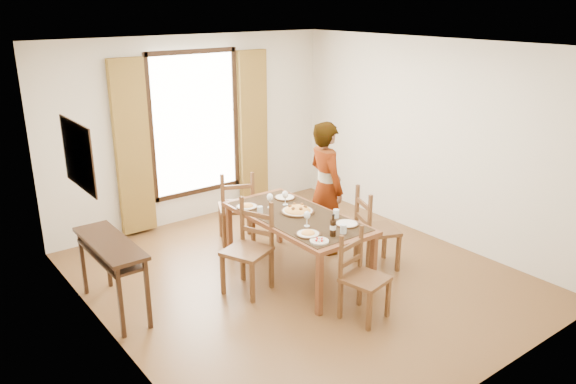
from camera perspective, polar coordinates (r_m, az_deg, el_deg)
ground at (r=6.82m, az=1.17°, el=-8.59°), size 5.00×5.00×0.00m
room_shell at (r=6.35m, az=0.51°, el=4.27°), size 4.60×5.10×2.74m
console_table at (r=6.12m, az=-17.59°, el=-5.78°), size 0.38×1.20×0.80m
dining_table at (r=6.61m, az=0.91°, el=-2.92°), size 0.91×1.88×0.76m
chair_west at (r=6.34m, az=-4.01°, el=-5.96°), size 0.60×0.60×1.04m
chair_north at (r=7.59m, az=-5.24°, el=-1.73°), size 0.61×0.61×1.03m
chair_south at (r=5.88m, az=7.56°, el=-8.75°), size 0.49×0.49×0.93m
chair_east at (r=6.94m, az=8.82°, el=-3.94°), size 0.59×0.59×1.03m
man at (r=7.22m, az=3.87°, el=0.45°), size 0.76×0.61×1.73m
plate_sw at (r=6.04m, az=2.05°, el=-4.15°), size 0.27×0.27×0.05m
plate_se at (r=6.34m, az=6.01°, el=-3.10°), size 0.27×0.27×0.05m
plate_nw at (r=6.84m, az=-4.17°, el=-1.37°), size 0.27×0.27×0.05m
plate_ne at (r=7.14m, az=-0.34°, el=-0.43°), size 0.27×0.27×0.05m
pasta_platter at (r=6.66m, az=0.98°, el=-1.69°), size 0.40×0.40×0.10m
caprese_plate at (r=5.89m, az=3.20°, el=-4.89°), size 0.20×0.20×0.04m
wine_glass_a at (r=6.24m, az=1.93°, el=-2.72°), size 0.08×0.08×0.18m
wine_glass_b at (r=6.88m, az=-0.28°, el=-0.60°), size 0.08×0.08×0.18m
wine_glass_c at (r=6.80m, az=-1.84°, el=-0.86°), size 0.08×0.08×0.18m
tumbler_a at (r=6.52m, az=4.91°, el=-2.20°), size 0.07×0.07×0.10m
tumbler_b at (r=6.60m, az=-2.85°, el=-1.89°), size 0.07×0.07×0.10m
tumbler_c at (r=6.10m, az=5.65°, el=-3.76°), size 0.07×0.07×0.10m
wine_bottle at (r=6.00m, az=4.60°, el=-3.37°), size 0.07×0.07×0.25m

